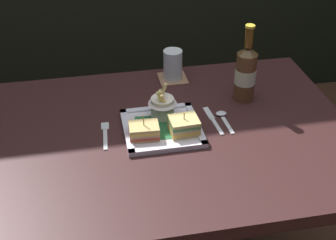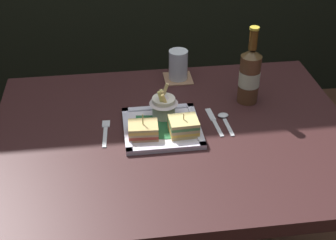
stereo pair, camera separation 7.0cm
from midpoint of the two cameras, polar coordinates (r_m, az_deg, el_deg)
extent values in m
cube|color=#341A1A|center=(1.46, -0.64, -2.12)|extent=(1.11, 0.83, 0.04)
cylinder|color=#36180E|center=(1.96, -16.59, -6.74)|extent=(0.06, 0.06, 0.71)
cylinder|color=#351E10|center=(2.06, 11.00, -3.55)|extent=(0.06, 0.06, 0.71)
cube|color=silver|center=(1.45, -2.14, -1.07)|extent=(0.23, 0.23, 0.01)
cube|color=#246137|center=(1.45, -2.15, -0.88)|extent=(0.18, 0.15, 0.00)
cube|color=white|center=(1.36, -1.43, -3.32)|extent=(0.23, 0.02, 0.01)
cube|color=white|center=(1.53, -2.79, 1.42)|extent=(0.23, 0.02, 0.01)
cube|color=white|center=(1.44, -6.36, -1.27)|extent=(0.02, 0.23, 0.01)
cube|color=white|center=(1.46, 1.99, -0.35)|extent=(0.02, 0.23, 0.01)
cube|color=tan|center=(1.41, -4.33, -1.92)|extent=(0.09, 0.07, 0.01)
cube|color=#CC4B39|center=(1.40, -4.34, -1.64)|extent=(0.09, 0.07, 0.01)
cube|color=tan|center=(1.40, -4.36, -1.35)|extent=(0.09, 0.07, 0.01)
cube|color=#EDBA52|center=(1.39, -4.37, -1.06)|extent=(0.09, 0.07, 0.01)
cube|color=tan|center=(1.39, -4.39, -0.76)|extent=(0.09, 0.07, 0.01)
cylinder|color=tan|center=(1.39, -4.39, -0.77)|extent=(0.00, 0.00, 0.08)
cube|color=tan|center=(1.42, 0.50, -1.35)|extent=(0.09, 0.08, 0.01)
cube|color=gold|center=(1.42, 0.51, -1.03)|extent=(0.09, 0.08, 0.01)
cube|color=tan|center=(1.41, 0.51, -0.70)|extent=(0.09, 0.08, 0.01)
cube|color=#488949|center=(1.40, 0.51, -0.38)|extent=(0.09, 0.08, 0.01)
cube|color=tan|center=(1.40, 0.51, -0.05)|extent=(0.09, 0.08, 0.01)
cylinder|color=tan|center=(1.40, 0.51, -0.34)|extent=(0.00, 0.00, 0.07)
cylinder|color=silver|center=(1.48, -2.04, 1.51)|extent=(0.07, 0.07, 0.07)
cone|color=silver|center=(1.46, -2.06, 2.50)|extent=(0.09, 0.09, 0.03)
cube|color=#F2D083|center=(1.48, -2.07, 3.19)|extent=(0.03, 0.01, 0.07)
cube|color=#F2DE7D|center=(1.45, -2.04, 2.54)|extent=(0.02, 0.01, 0.07)
cube|color=#F7D378|center=(1.44, -1.81, 2.13)|extent=(0.03, 0.01, 0.06)
cube|color=#E9DB78|center=(1.45, -2.32, 2.28)|extent=(0.02, 0.02, 0.06)
cube|color=#F3D266|center=(1.45, -1.97, 2.21)|extent=(0.03, 0.01, 0.05)
cube|color=#EAC474|center=(1.45, -2.16, 2.35)|extent=(0.01, 0.01, 0.06)
cylinder|color=brown|center=(1.58, 8.03, 5.17)|extent=(0.07, 0.07, 0.17)
cone|color=#503A1F|center=(1.54, 8.31, 8.27)|extent=(0.07, 0.07, 0.02)
cylinder|color=#5A3711|center=(1.52, 8.45, 9.81)|extent=(0.03, 0.03, 0.07)
cylinder|color=gold|center=(1.51, 8.57, 11.10)|extent=(0.03, 0.03, 0.01)
cylinder|color=beige|center=(1.58, 8.04, 5.28)|extent=(0.07, 0.07, 0.05)
cube|color=#986F50|center=(1.73, -0.60, 5.04)|extent=(0.10, 0.10, 0.00)
cylinder|color=silver|center=(1.70, -0.62, 6.69)|extent=(0.07, 0.07, 0.11)
cylinder|color=silver|center=(1.72, -0.61, 5.57)|extent=(0.06, 0.06, 0.03)
cube|color=silver|center=(1.43, -8.97, -2.35)|extent=(0.02, 0.11, 0.00)
cube|color=silver|center=(1.48, -8.96, -0.74)|extent=(0.03, 0.04, 0.00)
cube|color=silver|center=(1.47, 4.61, -0.84)|extent=(0.02, 0.09, 0.00)
cube|color=silver|center=(1.53, 3.62, 0.81)|extent=(0.02, 0.07, 0.00)
cube|color=silver|center=(1.48, 5.89, -0.70)|extent=(0.02, 0.09, 0.00)
ellipsoid|color=silver|center=(1.52, 5.13, 0.78)|extent=(0.04, 0.03, 0.01)
camera|label=1|loc=(0.04, -91.41, -0.95)|focal=50.53mm
camera|label=2|loc=(0.04, 88.59, 0.95)|focal=50.53mm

